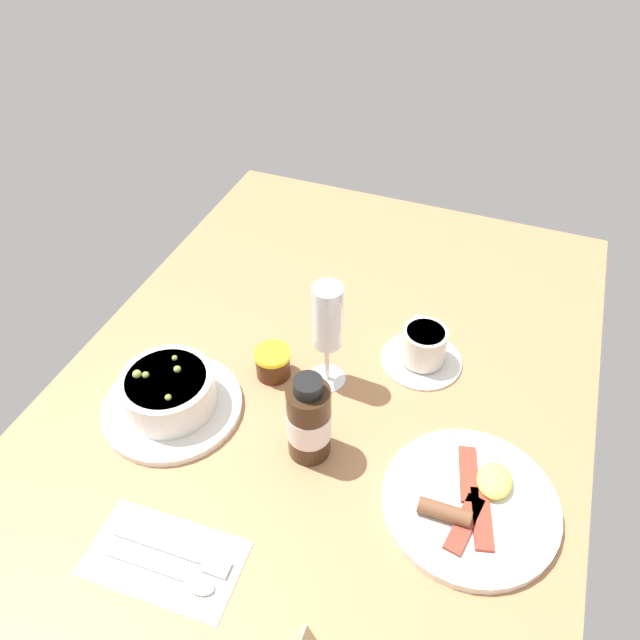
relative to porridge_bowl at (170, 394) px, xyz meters
The scene contains 8 objects.
ground_plane 27.14cm from the porridge_bowl, 130.25° to the left, with size 110.00×84.00×3.00cm, color #A8754C.
porridge_bowl is the anchor object (origin of this frame).
cutlery_setting 25.12cm from the porridge_bowl, 29.31° to the left, with size 12.07×20.44×0.90cm.
coffee_cup 41.57cm from the porridge_bowl, 125.35° to the left, with size 13.60×13.60×6.98cm.
wine_glass 26.42cm from the porridge_bowl, 126.05° to the left, with size 6.19×6.19×19.46cm.
jam_jar 17.12cm from the porridge_bowl, 136.79° to the left, with size 5.96×5.96×5.06cm.
sauce_bottle_brown 23.08cm from the porridge_bowl, 91.53° to the left, with size 6.37×6.37×15.13cm.
breakfast_plate 46.89cm from the porridge_bowl, 89.74° to the left, with size 24.09×24.09×3.70cm.
Camera 1 is at (65.75, 22.97, 75.45)cm, focal length 34.24 mm.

